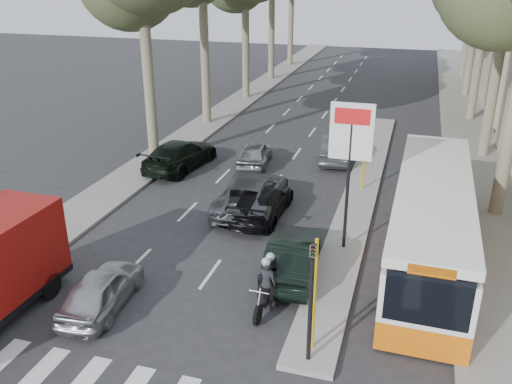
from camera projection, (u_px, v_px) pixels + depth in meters
ground at (214, 311)px, 16.69m from camera, size 120.00×120.00×0.00m
sidewalk_right at (466, 123)px, 36.46m from camera, size 3.20×70.00×0.12m
median_left at (245, 97)px, 43.51m from camera, size 2.40×64.00×0.12m
traffic_island at (362, 190)px, 25.51m from camera, size 1.50×26.00×0.16m
billboard at (350, 157)px, 18.80m from camera, size 1.50×12.10×5.60m
traffic_light_island at (312, 284)px, 13.54m from camera, size 0.16×0.41×3.60m
silver_hatchback at (102, 289)px, 16.65m from camera, size 1.82×3.85×1.27m
dark_hatchback at (293, 255)px, 18.43m from camera, size 1.90×4.54×1.46m
queue_car_a at (252, 194)px, 23.31m from camera, size 2.82×5.56×1.51m
queue_car_b at (262, 202)px, 22.74m from camera, size 1.93×4.65×1.34m
queue_car_c at (255, 154)px, 28.62m from camera, size 1.97×3.94×1.29m
queue_car_d at (336, 148)px, 29.30m from camera, size 1.89×4.36×1.40m
queue_car_e at (180, 155)px, 28.16m from camera, size 2.74×5.37×1.49m
city_bus at (431, 220)px, 18.98m from camera, size 2.69×11.46×3.01m
motorcycle at (268, 283)px, 16.63m from camera, size 0.79×2.16×1.84m
pedestrian_near at (460, 261)px, 17.64m from camera, size 1.00×1.04×1.66m
pedestrian_far at (458, 209)px, 21.41m from camera, size 1.18×0.87×1.67m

